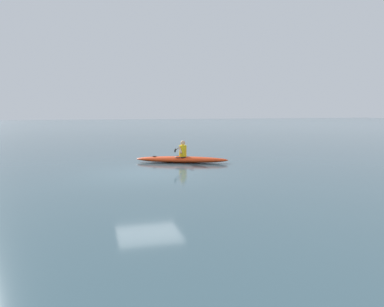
{
  "coord_description": "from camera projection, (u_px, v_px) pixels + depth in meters",
  "views": [
    {
      "loc": [
        2.1,
        13.96,
        2.45
      ],
      "look_at": [
        -1.86,
        -0.26,
        0.66
      ],
      "focal_mm": 33.99,
      "sensor_mm": 36.0,
      "label": 1
    }
  ],
  "objects": [
    {
      "name": "kayaker",
      "position": [
        182.0,
        150.0,
        16.84
      ],
      "size": [
        0.94,
        2.23,
        0.74
      ],
      "color": "yellow",
      "rests_on": "kayak"
    },
    {
      "name": "ground_plane",
      "position": [
        148.0,
        173.0,
        14.21
      ],
      "size": [
        160.0,
        160.0,
        0.0
      ],
      "primitive_type": "plane",
      "color": "#334C56"
    },
    {
      "name": "kayak",
      "position": [
        182.0,
        159.0,
        16.9
      ],
      "size": [
        4.25,
        2.26,
        0.29
      ],
      "color": "red",
      "rests_on": "ground"
    }
  ]
}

